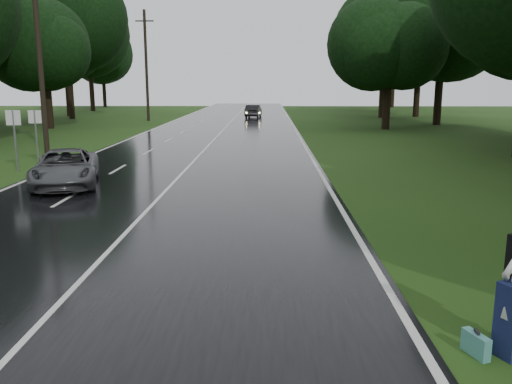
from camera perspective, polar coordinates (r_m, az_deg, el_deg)
ground at (r=10.19m, az=-19.72°, el=-10.66°), size 160.00×160.00×0.00m
road at (r=29.24m, az=-5.80°, el=4.29°), size 12.00×140.00×0.04m
lane_center at (r=29.23m, az=-5.80°, el=4.34°), size 0.12×140.00×0.01m
grey_car at (r=20.62m, az=-19.86°, el=2.48°), size 3.41×5.20×1.33m
far_car at (r=58.68m, az=-0.28°, el=8.73°), size 1.82×4.27×1.37m
suitcase at (r=8.29m, az=22.63°, el=-14.95°), size 0.29×0.48×0.33m
utility_pole_mid at (r=31.18m, az=-21.60°, el=3.95°), size 1.80×0.28×9.87m
utility_pole_far at (r=55.06m, az=-11.52°, el=7.55°), size 1.80×0.28×10.77m
road_sign_a at (r=25.02m, az=-24.29°, el=2.01°), size 0.63×0.10×2.63m
road_sign_b at (r=26.90m, az=-22.40°, el=2.78°), size 0.61×0.10×2.53m
tree_left_e at (r=48.04m, az=-21.29°, el=6.42°), size 7.62×7.62×11.91m
tree_left_f at (r=60.31m, az=-19.21°, el=7.48°), size 11.73×11.73×18.33m
tree_right_e at (r=45.27m, az=13.78°, el=6.60°), size 7.67×7.67×11.98m
tree_right_f at (r=60.45m, az=13.35°, el=7.82°), size 9.50×9.50×14.84m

